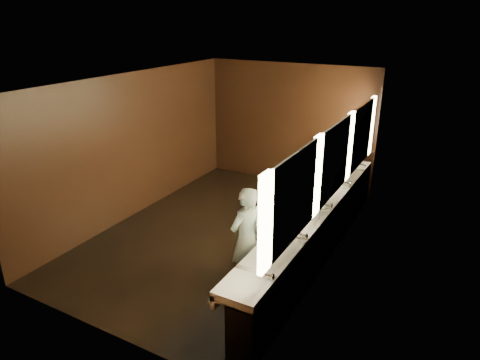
% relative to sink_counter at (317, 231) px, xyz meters
% --- Properties ---
extents(floor, '(6.00, 6.00, 0.00)m').
position_rel_sink_counter_xyz_m(floor, '(-1.79, 0.00, -0.50)').
color(floor, black).
rests_on(floor, ground).
extents(ceiling, '(4.00, 6.00, 0.02)m').
position_rel_sink_counter_xyz_m(ceiling, '(-1.79, 0.00, 2.30)').
color(ceiling, '#2D2D2B').
rests_on(ceiling, wall_back).
extents(wall_back, '(4.00, 0.02, 2.80)m').
position_rel_sink_counter_xyz_m(wall_back, '(-1.79, 3.00, 0.90)').
color(wall_back, black).
rests_on(wall_back, floor).
extents(wall_front, '(4.00, 0.02, 2.80)m').
position_rel_sink_counter_xyz_m(wall_front, '(-1.79, -3.00, 0.90)').
color(wall_front, black).
rests_on(wall_front, floor).
extents(wall_left, '(0.02, 6.00, 2.80)m').
position_rel_sink_counter_xyz_m(wall_left, '(-3.79, 0.00, 0.90)').
color(wall_left, black).
rests_on(wall_left, floor).
extents(wall_right, '(0.02, 6.00, 2.80)m').
position_rel_sink_counter_xyz_m(wall_right, '(0.21, 0.00, 0.90)').
color(wall_right, black).
rests_on(wall_right, floor).
extents(sink_counter, '(0.55, 5.40, 1.01)m').
position_rel_sink_counter_xyz_m(sink_counter, '(0.00, 0.00, 0.00)').
color(sink_counter, black).
rests_on(sink_counter, floor).
extents(mirror_band, '(0.06, 5.03, 1.15)m').
position_rel_sink_counter_xyz_m(mirror_band, '(0.19, -0.00, 1.25)').
color(mirror_band, '#FEF1B4').
rests_on(mirror_band, wall_right).
extents(person, '(0.53, 0.66, 1.56)m').
position_rel_sink_counter_xyz_m(person, '(-0.68, -1.22, 0.29)').
color(person, '#87C0C9').
rests_on(person, floor).
extents(trash_bin, '(0.43, 0.43, 0.62)m').
position_rel_sink_counter_xyz_m(trash_bin, '(-0.22, -1.03, -0.18)').
color(trash_bin, black).
rests_on(trash_bin, floor).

